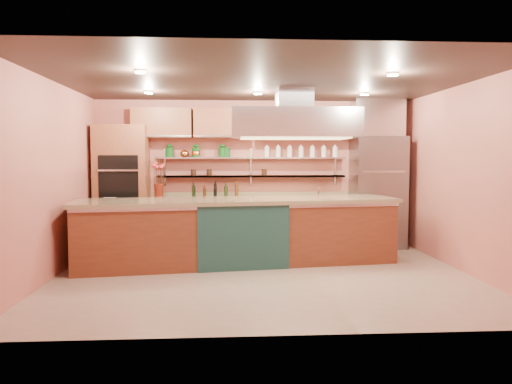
{
  "coord_description": "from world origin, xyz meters",
  "views": [
    {
      "loc": [
        -0.57,
        -7.16,
        1.71
      ],
      "look_at": [
        -0.04,
        1.0,
        1.14
      ],
      "focal_mm": 35.0,
      "sensor_mm": 36.0,
      "label": 1
    }
  ],
  "objects": [
    {
      "name": "oil_bottle_cluster",
      "position": [
        -0.73,
        2.15,
        1.08
      ],
      "size": [
        0.94,
        0.34,
        0.3
      ],
      "primitive_type": "cube",
      "rotation": [
        0.0,
        0.0,
        0.08
      ],
      "color": "black",
      "rests_on": "back_counter"
    },
    {
      "name": "oven_stack",
      "position": [
        -2.45,
        2.18,
        1.15
      ],
      "size": [
        0.95,
        0.64,
        2.3
      ],
      "primitive_type": "cube",
      "color": "brown",
      "rests_on": "floor"
    },
    {
      "name": "ceiling",
      "position": [
        0.0,
        0.0,
        2.8
      ],
      "size": [
        6.0,
        5.0,
        0.02
      ],
      "primitive_type": "cube",
      "color": "black",
      "rests_on": "wall_back"
    },
    {
      "name": "range_hood",
      "position": [
        0.55,
        0.81,
        2.25
      ],
      "size": [
        2.0,
        1.0,
        0.45
      ],
      "primitive_type": "cube",
      "color": "#B6B9BD",
      "rests_on": "ceiling"
    },
    {
      "name": "green_canister",
      "position": [
        -0.52,
        2.37,
        1.81
      ],
      "size": [
        0.18,
        0.18,
        0.18
      ],
      "primitive_type": "cylinder",
      "rotation": [
        0.0,
        0.0,
        -0.16
      ],
      "color": "#0F4716",
      "rests_on": "wall_shelf_upper"
    },
    {
      "name": "refrigerator",
      "position": [
        2.35,
        2.14,
        1.05
      ],
      "size": [
        0.95,
        0.72,
        2.1
      ],
      "primitive_type": "cube",
      "color": "slate",
      "rests_on": "floor"
    },
    {
      "name": "wall_back",
      "position": [
        0.0,
        2.5,
        1.4
      ],
      "size": [
        6.0,
        0.04,
        2.8
      ],
      "primitive_type": "cube",
      "color": "#C46B5C",
      "rests_on": "floor"
    },
    {
      "name": "bar_faucet",
      "position": [
        1.24,
        2.25,
        1.04
      ],
      "size": [
        0.04,
        0.04,
        0.22
      ],
      "primitive_type": "cylinder",
      "rotation": [
        0.0,
        0.0,
        -0.24
      ],
      "color": "white",
      "rests_on": "back_counter"
    },
    {
      "name": "flower_vase",
      "position": [
        -1.78,
        2.15,
        1.08
      ],
      "size": [
        0.2,
        0.2,
        0.29
      ],
      "primitive_type": "cylinder",
      "rotation": [
        0.0,
        0.0,
        -0.22
      ],
      "color": "maroon",
      "rests_on": "back_counter"
    },
    {
      "name": "ceiling_downlights",
      "position": [
        0.0,
        0.2,
        2.77
      ],
      "size": [
        4.0,
        2.8,
        0.02
      ],
      "primitive_type": "cube",
      "color": "#FFE5A5",
      "rests_on": "ceiling"
    },
    {
      "name": "wall_front",
      "position": [
        0.0,
        -2.5,
        1.4
      ],
      "size": [
        6.0,
        0.04,
        2.8
      ],
      "primitive_type": "cube",
      "color": "#C46B5C",
      "rests_on": "floor"
    },
    {
      "name": "wall_shelf_upper",
      "position": [
        -0.05,
        2.37,
        1.7
      ],
      "size": [
        3.6,
        0.26,
        0.03
      ],
      "primitive_type": "cube",
      "color": "#B6B9BD",
      "rests_on": "wall_back"
    },
    {
      "name": "back_counter",
      "position": [
        -0.05,
        2.2,
        0.47
      ],
      "size": [
        3.84,
        0.64,
        0.93
      ],
      "primitive_type": "cube",
      "color": "tan",
      "rests_on": "floor"
    },
    {
      "name": "island",
      "position": [
        -0.35,
        0.81,
        0.52
      ],
      "size": [
        5.12,
        1.78,
        1.05
      ],
      "primitive_type": "cube",
      "rotation": [
        0.0,
        0.0,
        0.14
      ],
      "color": "brown",
      "rests_on": "floor"
    },
    {
      "name": "copper_kettle",
      "position": [
        -1.31,
        2.37,
        1.78
      ],
      "size": [
        0.22,
        0.22,
        0.14
      ],
      "primitive_type": "ellipsoid",
      "rotation": [
        0.0,
        0.0,
        -0.33
      ],
      "color": "#C6732D",
      "rests_on": "wall_shelf_upper"
    },
    {
      "name": "kitchen_scale",
      "position": [
        0.82,
        2.15,
        0.98
      ],
      "size": [
        0.19,
        0.16,
        0.09
      ],
      "primitive_type": "cube",
      "rotation": [
        0.0,
        0.0,
        -0.28
      ],
      "color": "white",
      "rests_on": "back_counter"
    },
    {
      "name": "wall_shelf_lower",
      "position": [
        -0.05,
        2.37,
        1.35
      ],
      "size": [
        3.6,
        0.26,
        0.03
      ],
      "primitive_type": "cube",
      "color": "#B6B9BD",
      "rests_on": "wall_back"
    },
    {
      "name": "upper_cabinets",
      "position": [
        0.0,
        2.32,
        2.35
      ],
      "size": [
        4.6,
        0.36,
        0.55
      ],
      "primitive_type": "cube",
      "color": "brown",
      "rests_on": "wall_back"
    },
    {
      "name": "floor",
      "position": [
        0.0,
        0.0,
        -0.01
      ],
      "size": [
        6.0,
        5.0,
        0.02
      ],
      "primitive_type": "cube",
      "color": "tan",
      "rests_on": "ground"
    },
    {
      "name": "wall_right",
      "position": [
        3.0,
        0.0,
        1.4
      ],
      "size": [
        0.04,
        5.0,
        2.8
      ],
      "primitive_type": "cube",
      "color": "#C46B5C",
      "rests_on": "floor"
    },
    {
      "name": "wall_left",
      "position": [
        -3.0,
        0.0,
        1.4
      ],
      "size": [
        0.04,
        5.0,
        2.8
      ],
      "primitive_type": "cube",
      "color": "#C46B5C",
      "rests_on": "floor"
    }
  ]
}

